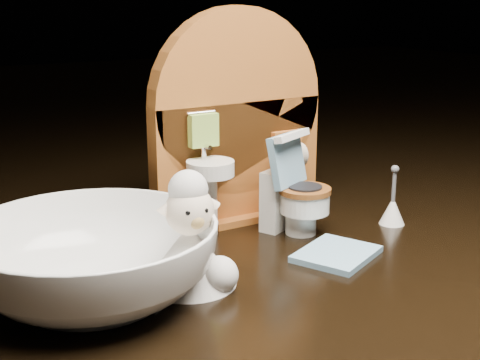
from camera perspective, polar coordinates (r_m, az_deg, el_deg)
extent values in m
cube|color=black|center=(0.46, 4.01, -11.51)|extent=(2.50, 2.50, 0.10)
cube|color=#AA5C23|center=(0.48, -0.26, 1.61)|extent=(0.13, 0.02, 0.09)
cylinder|color=#AA5C23|center=(0.47, -0.27, 6.73)|extent=(0.13, 0.02, 0.13)
cube|color=#AA5C23|center=(0.49, -0.25, -3.02)|extent=(0.05, 0.04, 0.01)
cylinder|color=white|center=(0.45, -2.70, -1.99)|extent=(0.01, 0.01, 0.04)
cylinder|color=white|center=(0.44, -2.55, 1.01)|extent=(0.03, 0.03, 0.01)
cylinder|color=silver|center=(0.45, -3.12, 2.50)|extent=(0.00, 0.00, 0.01)
cube|color=#93BD48|center=(0.44, -3.15, 4.26)|extent=(0.02, 0.01, 0.02)
cube|color=#AA5C23|center=(0.48, 4.01, 2.92)|extent=(0.02, 0.01, 0.02)
cylinder|color=#C3B39D|center=(0.48, 4.41, 2.09)|extent=(0.02, 0.02, 0.02)
cylinder|color=white|center=(0.46, 5.21, -3.62)|extent=(0.02, 0.02, 0.02)
cylinder|color=white|center=(0.45, 5.55, -1.89)|extent=(0.03, 0.03, 0.01)
cylinder|color=brown|center=(0.45, 5.58, -0.88)|extent=(0.04, 0.04, 0.00)
cube|color=white|center=(0.46, 3.26, -1.66)|extent=(0.03, 0.02, 0.04)
cube|color=#74A0BB|center=(0.45, 4.03, 1.71)|extent=(0.04, 0.03, 0.04)
cube|color=white|center=(0.45, 4.46, 3.78)|extent=(0.04, 0.02, 0.01)
cylinder|color=#8ABE3C|center=(0.46, 3.81, 1.70)|extent=(0.01, 0.01, 0.01)
cube|color=#74A0BB|center=(0.42, 8.24, -6.27)|extent=(0.06, 0.06, 0.00)
cone|color=white|center=(0.49, 12.88, -2.55)|extent=(0.02, 0.02, 0.02)
cylinder|color=#59595B|center=(0.48, 13.01, -0.50)|extent=(0.00, 0.00, 0.02)
sphere|color=#59595B|center=(0.48, 13.09, 0.91)|extent=(0.01, 0.01, 0.01)
cone|color=silver|center=(0.38, -4.33, -6.36)|extent=(0.05, 0.05, 0.04)
sphere|color=silver|center=(0.37, -1.75, -8.09)|extent=(0.02, 0.02, 0.02)
sphere|color=silver|center=(0.37, -5.82, -8.78)|extent=(0.02, 0.02, 0.02)
sphere|color=beige|center=(0.37, -4.32, -2.62)|extent=(0.03, 0.03, 0.03)
sphere|color=tan|center=(0.36, -3.78, -3.46)|extent=(0.01, 0.01, 0.01)
sphere|color=silver|center=(0.36, -4.45, -0.83)|extent=(0.02, 0.02, 0.02)
cone|color=beige|center=(0.36, -6.26, -2.25)|extent=(0.01, 0.01, 0.01)
cone|color=beige|center=(0.37, -2.63, -1.78)|extent=(0.01, 0.01, 0.01)
sphere|color=black|center=(0.35, -4.46, -2.82)|extent=(0.00, 0.00, 0.00)
sphere|color=black|center=(0.36, -3.00, -2.62)|extent=(0.00, 0.00, 0.00)
imported|color=white|center=(0.37, -12.52, -6.81)|extent=(0.17, 0.17, 0.04)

